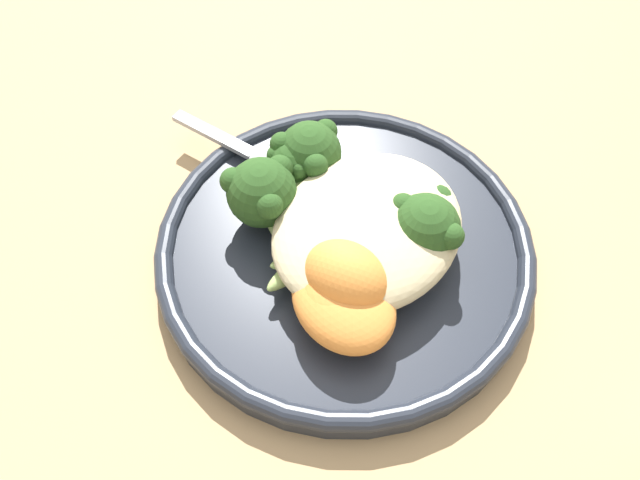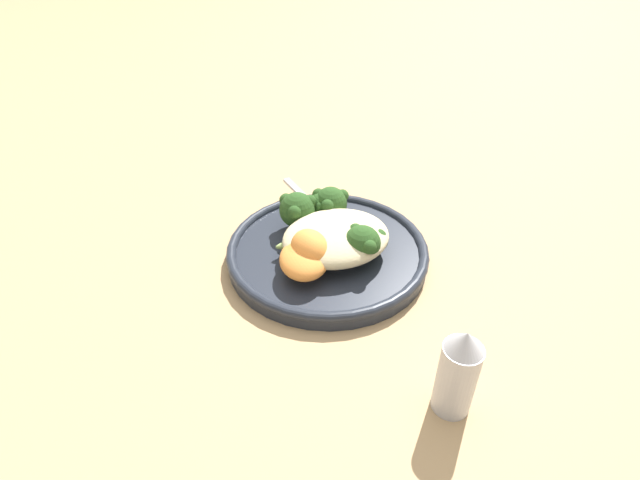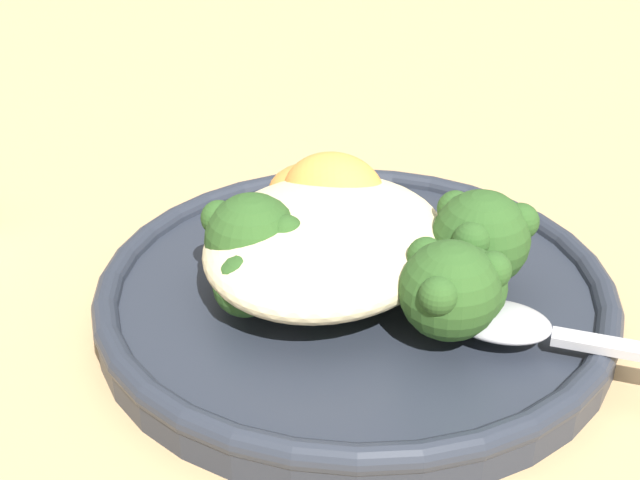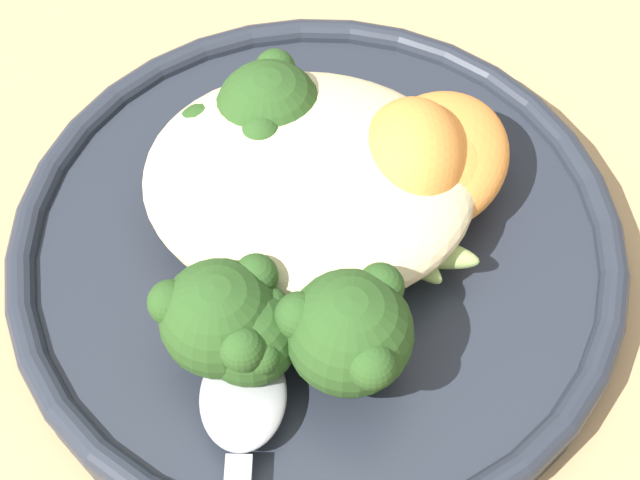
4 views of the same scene
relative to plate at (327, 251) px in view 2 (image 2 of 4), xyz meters
name	(u,v)px [view 2 (image 2 of 4)]	position (x,y,z in m)	size (l,w,h in m)	color
ground_plane	(335,250)	(-0.02, -0.01, -0.01)	(4.00, 4.00, 0.00)	tan
plate	(327,251)	(0.00, 0.00, 0.00)	(0.24, 0.24, 0.02)	#232833
quinoa_mound	(336,237)	(0.00, 0.01, 0.03)	(0.13, 0.11, 0.03)	beige
broccoli_stalk_0	(354,244)	(-0.02, 0.03, 0.03)	(0.10, 0.09, 0.04)	#9EBC66
broccoli_stalk_1	(350,241)	(-0.02, 0.02, 0.02)	(0.11, 0.07, 0.03)	#9EBC66
broccoli_stalk_2	(339,232)	(-0.02, 0.00, 0.02)	(0.12, 0.03, 0.03)	#9EBC66
broccoli_stalk_3	(329,228)	(-0.01, -0.01, 0.02)	(0.09, 0.04, 0.03)	#9EBC66
broccoli_stalk_4	(327,208)	(-0.02, -0.05, 0.03)	(0.10, 0.09, 0.04)	#9EBC66
broccoli_stalk_5	(320,212)	(-0.01, -0.05, 0.03)	(0.08, 0.08, 0.03)	#9EBC66
broccoli_stalk_6	(297,212)	(0.02, -0.05, 0.03)	(0.05, 0.09, 0.04)	#9EBC66
sweet_potato_chunk_0	(310,249)	(0.03, 0.03, 0.03)	(0.05, 0.04, 0.04)	orange
sweet_potato_chunk_1	(307,254)	(0.04, 0.03, 0.03)	(0.06, 0.05, 0.03)	orange
sweet_potato_chunk_2	(304,259)	(0.04, 0.03, 0.02)	(0.07, 0.05, 0.03)	orange
spoon	(313,205)	(-0.02, -0.08, 0.01)	(0.03, 0.11, 0.01)	#A3A3A8
salt_shaker	(454,373)	(-0.01, 0.23, 0.03)	(0.03, 0.03, 0.09)	#B2B2B7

